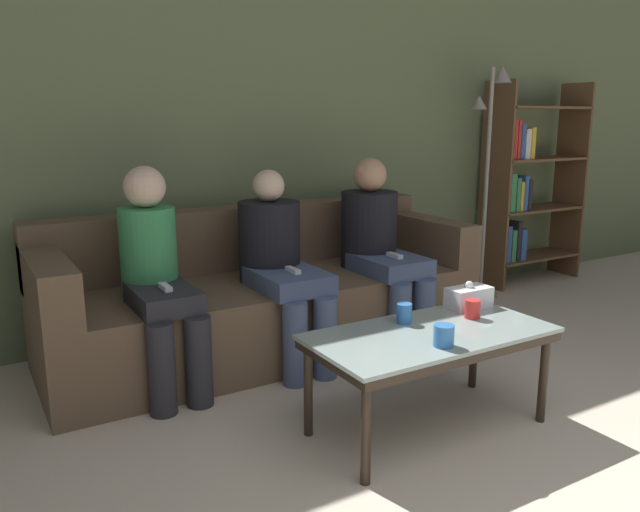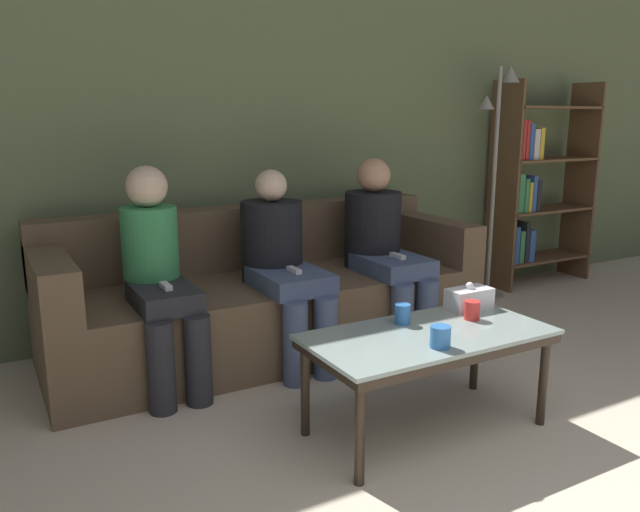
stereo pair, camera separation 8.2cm
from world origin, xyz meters
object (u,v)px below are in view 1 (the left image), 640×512
at_px(tissue_box, 469,297).
at_px(seated_person_mid_right, 379,243).
at_px(couch, 263,299).
at_px(seated_person_left_end, 157,274).
at_px(cup_near_right, 444,336).
at_px(seated_person_mid_left, 279,260).
at_px(bookshelf, 523,188).
at_px(coffee_table, 430,341).
at_px(cup_far_center, 404,313).
at_px(standing_lamp, 489,159).
at_px(cup_near_left, 473,309).

relative_size(tissue_box, seated_person_mid_right, 0.20).
relative_size(couch, seated_person_left_end, 2.24).
distance_m(cup_near_right, seated_person_mid_left, 1.23).
bearing_deg(bookshelf, couch, -173.31).
bearing_deg(coffee_table, cup_far_center, 102.05).
bearing_deg(coffee_table, standing_lamp, 39.11).
bearing_deg(standing_lamp, bookshelf, 14.21).
height_order(cup_near_right, tissue_box, tissue_box).
xyz_separation_m(couch, standing_lamp, (1.95, 0.15, 0.75)).
xyz_separation_m(standing_lamp, seated_person_mid_left, (-1.95, -0.37, -0.47)).
bearing_deg(coffee_table, seated_person_left_end, 130.10).
xyz_separation_m(seated_person_left_end, seated_person_mid_left, (0.69, 0.01, -0.01)).
bearing_deg(tissue_box, bookshelf, 35.90).
xyz_separation_m(coffee_table, cup_near_left, (0.29, 0.04, 0.09)).
xyz_separation_m(coffee_table, cup_far_center, (-0.03, 0.15, 0.09)).
relative_size(cup_far_center, standing_lamp, 0.05).
height_order(coffee_table, seated_person_mid_left, seated_person_mid_left).
distance_m(cup_far_center, standing_lamp, 2.27).
distance_m(coffee_table, seated_person_mid_left, 1.09).
height_order(standing_lamp, seated_person_mid_left, standing_lamp).
height_order(cup_far_center, seated_person_left_end, seated_person_left_end).
bearing_deg(coffee_table, seated_person_mid_left, 100.42).
relative_size(cup_near_right, tissue_box, 0.41).
height_order(bookshelf, standing_lamp, standing_lamp).
xyz_separation_m(standing_lamp, seated_person_left_end, (-2.65, -0.38, -0.46)).
bearing_deg(bookshelf, cup_near_right, -144.02).
bearing_deg(coffee_table, cup_near_right, -114.26).
bearing_deg(standing_lamp, cup_near_right, -138.97).
relative_size(couch, cup_near_right, 28.17).
xyz_separation_m(couch, cup_near_left, (0.48, -1.23, 0.19)).
bearing_deg(cup_far_center, bookshelf, 31.25).
distance_m(seated_person_left_end, seated_person_mid_right, 1.38).
height_order(couch, cup_near_left, couch).
relative_size(cup_near_right, seated_person_mid_left, 0.08).
xyz_separation_m(tissue_box, seated_person_left_end, (-1.28, 0.88, 0.09)).
relative_size(coffee_table, cup_near_right, 11.99).
bearing_deg(cup_near_left, couch, 111.29).
height_order(coffee_table, seated_person_left_end, seated_person_left_end).
bearing_deg(tissue_box, seated_person_mid_right, 83.17).
bearing_deg(couch, cup_near_left, -68.71).
height_order(seated_person_left_end, seated_person_mid_left, seated_person_left_end).
xyz_separation_m(coffee_table, tissue_box, (0.39, 0.18, 0.10)).
height_order(tissue_box, bookshelf, bookshelf).
xyz_separation_m(coffee_table, cup_near_right, (-0.07, -0.17, 0.09)).
bearing_deg(couch, standing_lamp, 4.48).
xyz_separation_m(couch, bookshelf, (2.51, 0.29, 0.49)).
relative_size(cup_near_right, seated_person_left_end, 0.08).
bearing_deg(seated_person_mid_left, cup_near_left, -64.67).
xyz_separation_m(couch, tissue_box, (0.58, -1.10, 0.20)).
bearing_deg(cup_far_center, cup_near_right, -97.93).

